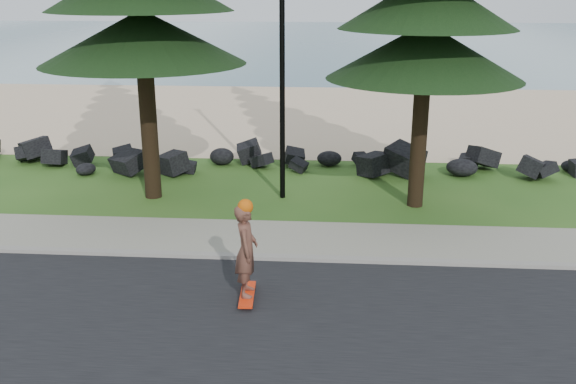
% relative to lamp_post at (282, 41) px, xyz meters
% --- Properties ---
extents(ground, '(160.00, 160.00, 0.00)m').
position_rel_lamp_post_xyz_m(ground, '(0.00, -3.20, -4.13)').
color(ground, '#2A541A').
rests_on(ground, ground).
extents(road, '(160.00, 7.00, 0.02)m').
position_rel_lamp_post_xyz_m(road, '(0.00, -7.70, -4.12)').
color(road, black).
rests_on(road, ground).
extents(kerb, '(160.00, 0.20, 0.10)m').
position_rel_lamp_post_xyz_m(kerb, '(0.00, -4.10, -4.08)').
color(kerb, gray).
rests_on(kerb, ground).
extents(sidewalk, '(160.00, 2.00, 0.08)m').
position_rel_lamp_post_xyz_m(sidewalk, '(0.00, -3.00, -4.09)').
color(sidewalk, gray).
rests_on(sidewalk, ground).
extents(beach_sand, '(160.00, 15.00, 0.01)m').
position_rel_lamp_post_xyz_m(beach_sand, '(0.00, 11.30, -4.13)').
color(beach_sand, beige).
rests_on(beach_sand, ground).
extents(ocean, '(160.00, 58.00, 0.01)m').
position_rel_lamp_post_xyz_m(ocean, '(0.00, 47.80, -4.13)').
color(ocean, '#406A7A').
rests_on(ocean, ground).
extents(seawall_boulders, '(60.00, 2.40, 1.10)m').
position_rel_lamp_post_xyz_m(seawall_boulders, '(0.00, 2.40, -4.13)').
color(seawall_boulders, black).
rests_on(seawall_boulders, ground).
extents(lamp_post, '(0.25, 0.14, 8.14)m').
position_rel_lamp_post_xyz_m(lamp_post, '(0.00, 0.00, 0.00)').
color(lamp_post, black).
rests_on(lamp_post, ground).
extents(skateboarder, '(0.45, 1.05, 1.93)m').
position_rel_lamp_post_xyz_m(skateboarder, '(-0.18, -5.88, -3.16)').
color(skateboarder, red).
rests_on(skateboarder, ground).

